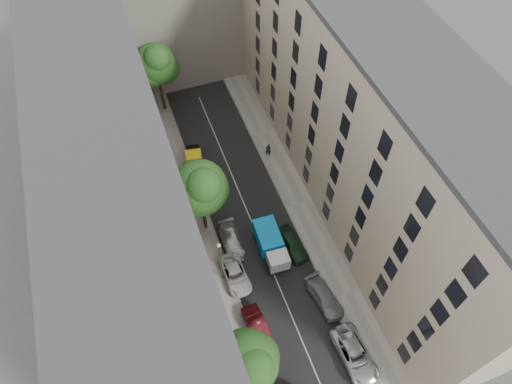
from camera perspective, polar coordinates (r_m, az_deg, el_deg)
name	(u,v)px	position (r m, az deg, el deg)	size (l,w,h in m)	color
ground	(251,219)	(47.86, -0.69, -3.41)	(120.00, 120.00, 0.00)	#4C4C49
road_surface	(251,219)	(47.85, -0.69, -3.40)	(8.00, 44.00, 0.02)	black
sidewalk_left	(200,234)	(47.15, -7.02, -5.26)	(3.00, 44.00, 0.15)	gray
sidewalk_right	(299,204)	(49.05, 5.38, -1.50)	(3.00, 44.00, 0.15)	gray
building_left	(124,192)	(39.03, -16.23, 0.01)	(8.00, 44.00, 20.00)	#514E4B
building_right	(362,126)	(43.46, 13.12, 8.05)	(8.00, 44.00, 20.00)	tan
tarp_truck	(271,244)	(44.77, 1.85, -6.53)	(2.34, 5.43, 2.47)	black
car_left_1	(258,328)	(41.96, 0.28, -16.62)	(1.53, 4.38, 1.44)	#4D0F16
car_left_2	(235,275)	(44.06, -2.61, -10.28)	(2.15, 4.67, 1.30)	silver
car_left_3	(231,241)	(45.77, -3.09, -6.14)	(1.89, 4.65, 1.35)	#B3B2B7
car_left_4	(210,184)	(49.92, -5.81, 1.01)	(1.59, 3.95, 1.35)	black
car_left_5	(194,161)	(52.02, -7.70, 3.81)	(1.59, 4.56, 1.50)	black
car_right_0	(355,354)	(42.06, 12.23, -19.24)	(2.49, 5.40, 1.50)	silver
car_right_1	(324,297)	(43.49, 8.56, -12.90)	(1.92, 4.71, 1.37)	slate
car_right_2	(293,244)	(45.61, 4.60, -6.45)	(1.78, 4.42, 1.51)	black
tree_near	(248,364)	(35.67, -1.06, -20.67)	(5.23, 4.95, 8.59)	#382619
tree_mid	(201,190)	(42.03, -6.89, 0.29)	(5.58, 5.35, 9.67)	#382619
tree_far	(157,66)	(55.12, -12.31, 15.17)	(5.07, 4.77, 9.60)	#382619
lamp_post	(220,258)	(41.03, -4.48, -8.24)	(0.36, 0.36, 6.41)	#1B6029
pedestrian	(268,150)	(52.35, 1.53, 5.30)	(0.64, 0.42, 1.75)	black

